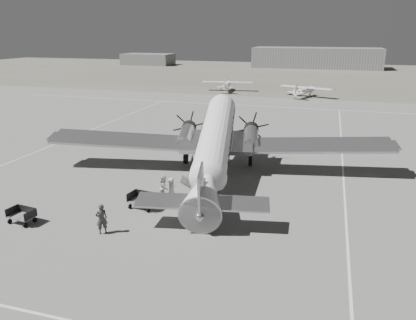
# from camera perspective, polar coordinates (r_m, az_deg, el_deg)

# --- Properties ---
(ground) EXTENTS (260.00, 260.00, 0.00)m
(ground) POSITION_cam_1_polar(r_m,az_deg,el_deg) (30.34, -4.45, -5.19)
(ground) COLOR slate
(ground) RESTS_ON ground
(taxi_line_near) EXTENTS (60.00, 0.15, 0.01)m
(taxi_line_near) POSITION_cam_1_polar(r_m,az_deg,el_deg) (19.67, -20.11, -20.21)
(taxi_line_near) COLOR silver
(taxi_line_near) RESTS_ON ground
(taxi_line_right) EXTENTS (0.15, 80.00, 0.01)m
(taxi_line_right) POSITION_cam_1_polar(r_m,az_deg,el_deg) (28.62, 18.82, -7.59)
(taxi_line_right) COLOR silver
(taxi_line_right) RESTS_ON ground
(taxi_line_left) EXTENTS (0.15, 60.00, 0.01)m
(taxi_line_left) POSITION_cam_1_polar(r_m,az_deg,el_deg) (47.26, -20.75, 2.08)
(taxi_line_left) COLOR silver
(taxi_line_left) RESTS_ON ground
(taxi_line_horizon) EXTENTS (90.00, 0.15, 0.01)m
(taxi_line_horizon) POSITION_cam_1_polar(r_m,az_deg,el_deg) (67.86, 7.76, 7.49)
(taxi_line_horizon) COLOR silver
(taxi_line_horizon) RESTS_ON ground
(grass_infield) EXTENTS (260.00, 90.00, 0.01)m
(grass_infield) POSITION_cam_1_polar(r_m,az_deg,el_deg) (122.05, 11.98, 11.71)
(grass_infield) COLOR #605D51
(grass_infield) RESTS_ON ground
(hangar_main) EXTENTS (42.00, 14.00, 6.60)m
(hangar_main) POSITION_cam_1_polar(r_m,az_deg,el_deg) (146.39, 14.98, 13.72)
(hangar_main) COLOR slate
(hangar_main) RESTS_ON ground
(shed_secondary) EXTENTS (18.00, 10.00, 4.00)m
(shed_secondary) POSITION_cam_1_polar(r_m,az_deg,el_deg) (155.70, -8.43, 13.83)
(shed_secondary) COLOR #5F5F5F
(shed_secondary) RESTS_ON ground
(dc3_airliner) EXTENTS (33.71, 26.30, 5.78)m
(dc3_airliner) POSITION_cam_1_polar(r_m,az_deg,el_deg) (33.16, 0.99, 2.14)
(dc3_airliner) COLOR #ACACAF
(dc3_airliner) RESTS_ON ground
(light_plane_left) EXTENTS (11.52, 9.83, 2.17)m
(light_plane_left) POSITION_cam_1_polar(r_m,az_deg,el_deg) (84.84, 2.68, 10.37)
(light_plane_left) COLOR white
(light_plane_left) RESTS_ON ground
(light_plane_right) EXTENTS (12.49, 11.36, 2.12)m
(light_plane_right) POSITION_cam_1_polar(r_m,az_deg,el_deg) (78.93, 13.47, 9.36)
(light_plane_right) COLOR white
(light_plane_right) RESTS_ON ground
(baggage_cart_near) EXTENTS (2.10, 1.61, 1.09)m
(baggage_cart_near) POSITION_cam_1_polar(r_m,az_deg,el_deg) (28.57, -9.23, -5.68)
(baggage_cart_near) COLOR #5F5F5F
(baggage_cart_near) RESTS_ON ground
(baggage_cart_far) EXTENTS (1.90, 1.45, 0.99)m
(baggage_cart_far) POSITION_cam_1_polar(r_m,az_deg,el_deg) (28.71, -24.74, -7.16)
(baggage_cart_far) COLOR #5F5F5F
(baggage_cart_far) RESTS_ON ground
(ground_crew) EXTENTS (0.83, 0.81, 1.93)m
(ground_crew) POSITION_cam_1_polar(r_m,az_deg,el_deg) (25.48, -14.74, -8.02)
(ground_crew) COLOR #313131
(ground_crew) RESTS_ON ground
(ramp_agent) EXTENTS (0.80, 0.98, 1.88)m
(ramp_agent) POSITION_cam_1_polar(r_m,az_deg,el_deg) (29.60, -6.17, -3.89)
(ramp_agent) COLOR #B6B5B3
(ramp_agent) RESTS_ON ground
(passenger) EXTENTS (0.75, 0.91, 1.59)m
(passenger) POSITION_cam_1_polar(r_m,az_deg,el_deg) (29.84, -5.17, -3.96)
(passenger) COLOR beige
(passenger) RESTS_ON ground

